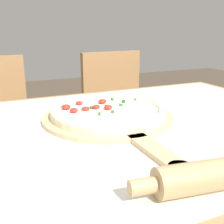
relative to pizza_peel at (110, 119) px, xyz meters
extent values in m
cube|color=#A87F51|center=(0.02, -0.05, -0.03)|extent=(1.32, 0.89, 0.03)
cylinder|color=#A87F51|center=(0.62, 0.34, -0.41)|extent=(0.06, 0.06, 0.73)
cube|color=silver|center=(0.02, -0.05, -0.01)|extent=(1.24, 0.81, 0.00)
cylinder|color=#D6B784|center=(0.00, 0.02, 0.00)|extent=(0.38, 0.38, 0.01)
cube|color=#D6B784|center=(0.00, -0.24, 0.00)|extent=(0.04, 0.18, 0.01)
cylinder|color=#D6B784|center=(0.00, -0.33, 0.00)|extent=(0.05, 0.05, 0.01)
cylinder|color=beige|center=(0.00, 0.02, 0.01)|extent=(0.34, 0.34, 0.02)
torus|color=beige|center=(0.00, 0.02, 0.02)|extent=(0.34, 0.34, 0.02)
cylinder|color=white|center=(0.00, 0.02, 0.02)|extent=(0.30, 0.30, 0.00)
ellipsoid|color=red|center=(0.00, 0.01, 0.03)|extent=(0.02, 0.02, 0.01)
ellipsoid|color=red|center=(-0.10, 0.02, 0.03)|extent=(0.02, 0.02, 0.01)
ellipsoid|color=red|center=(-0.11, 0.07, 0.03)|extent=(0.03, 0.03, 0.01)
ellipsoid|color=red|center=(0.01, 0.08, 0.03)|extent=(0.03, 0.03, 0.01)
ellipsoid|color=red|center=(-0.03, 0.04, 0.03)|extent=(0.02, 0.02, 0.01)
ellipsoid|color=red|center=(-0.06, 0.03, 0.03)|extent=(0.02, 0.02, 0.01)
ellipsoid|color=red|center=(-0.06, 0.10, 0.03)|extent=(0.02, 0.02, 0.01)
cube|color=#387533|center=(-0.04, -0.03, 0.03)|extent=(0.01, 0.01, 0.01)
cube|color=#387533|center=(0.07, 0.06, 0.03)|extent=(0.01, 0.01, 0.01)
cube|color=#387533|center=(0.12, 0.07, 0.03)|extent=(0.01, 0.00, 0.01)
cube|color=#387533|center=(0.05, 0.03, 0.03)|extent=(0.00, 0.01, 0.01)
cube|color=#387533|center=(0.05, 0.10, 0.03)|extent=(0.01, 0.01, 0.01)
cube|color=#387533|center=(0.00, -0.03, 0.03)|extent=(0.01, 0.01, 0.01)
cube|color=#387533|center=(-0.04, 0.04, 0.03)|extent=(0.01, 0.01, 0.01)
cube|color=#387533|center=(0.00, 0.04, 0.03)|extent=(0.01, 0.01, 0.01)
cube|color=#387533|center=(-0.03, 0.05, 0.03)|extent=(0.01, 0.01, 0.01)
cube|color=#387533|center=(0.05, 0.04, 0.03)|extent=(0.01, 0.01, 0.01)
cylinder|color=tan|center=(-0.11, -0.38, 0.02)|extent=(0.05, 0.03, 0.03)
cylinder|color=#A37547|center=(-0.15, 0.50, -0.56)|extent=(0.04, 0.04, 0.43)
cylinder|color=#A37547|center=(-0.16, 0.82, -0.56)|extent=(0.04, 0.04, 0.43)
cube|color=#A37547|center=(0.39, 0.66, -0.33)|extent=(0.42, 0.42, 0.02)
cube|color=#A37547|center=(0.38, 0.84, -0.10)|extent=(0.38, 0.06, 0.44)
cylinder|color=#A37547|center=(0.24, 0.49, -0.56)|extent=(0.04, 0.04, 0.43)
cylinder|color=#A37547|center=(0.56, 0.51, -0.56)|extent=(0.04, 0.04, 0.43)
cylinder|color=#A37547|center=(0.22, 0.81, -0.56)|extent=(0.04, 0.04, 0.43)
cylinder|color=#A37547|center=(0.54, 0.83, -0.56)|extent=(0.04, 0.04, 0.43)
camera|label=1|loc=(-0.31, -0.71, 0.26)|focal=45.00mm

